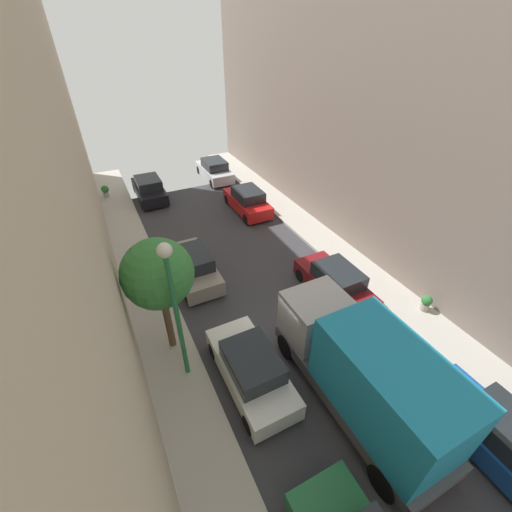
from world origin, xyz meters
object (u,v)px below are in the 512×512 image
object	(u,v)px
delivery_truck	(365,372)
lamp_post	(173,296)
parked_car_left_2	(251,369)
parked_car_right_3	(247,201)
parked_car_right_1	(498,435)
parked_car_left_4	(149,189)
potted_plant_2	(426,302)
parked_car_right_2	(335,283)
parked_car_left_3	(193,266)
parked_car_right_4	(214,170)
street_tree_0	(158,274)
potted_plant_0	(105,191)

from	to	relation	value
delivery_truck	lamp_post	distance (m)	6.19
parked_car_left_2	parked_car_right_3	bearing A→B (deg)	65.26
parked_car_right_1	lamp_post	bearing A→B (deg)	138.40
parked_car_left_4	potted_plant_2	bearing A→B (deg)	-63.84
parked_car_right_1	parked_car_right_2	size ratio (longest dim) A/B	1.00
parked_car_left_3	parked_car_right_2	xyz separation A→B (m)	(5.40, -4.10, 0.00)
parked_car_left_4	parked_car_right_3	bearing A→B (deg)	-41.47
parked_car_right_4	street_tree_0	distance (m)	17.08
street_tree_0	potted_plant_0	bearing A→B (deg)	92.84
parked_car_right_1	potted_plant_0	distance (m)	24.51
parked_car_right_1	parked_car_right_4	distance (m)	23.03
parked_car_right_2	parked_car_right_1	bearing A→B (deg)	-90.00
parked_car_right_2	street_tree_0	size ratio (longest dim) A/B	0.89
parked_car_left_3	parked_car_right_1	bearing A→B (deg)	-65.16
potted_plant_0	parked_car_right_2	bearing A→B (deg)	-62.16
potted_plant_2	delivery_truck	bearing A→B (deg)	-159.40
parked_car_right_2	parked_car_left_3	bearing A→B (deg)	142.77
parked_car_left_4	potted_plant_2	world-z (taller)	parked_car_left_4
parked_car_left_3	parked_car_right_3	distance (m)	7.52
potted_plant_0	parked_car_left_2	bearing A→B (deg)	-81.10
parked_car_right_2	parked_car_right_3	distance (m)	9.34
parked_car_right_4	potted_plant_2	bearing A→B (deg)	-81.12
parked_car_left_4	parked_car_right_1	world-z (taller)	same
potted_plant_0	potted_plant_2	world-z (taller)	potted_plant_0
parked_car_left_3	parked_car_left_4	world-z (taller)	same
parked_car_right_2	lamp_post	distance (m)	7.99
potted_plant_0	potted_plant_2	size ratio (longest dim) A/B	1.08
lamp_post	potted_plant_0	bearing A→B (deg)	93.12
potted_plant_2	parked_car_right_2	bearing A→B (deg)	136.95
parked_car_right_2	lamp_post	size ratio (longest dim) A/B	0.76
parked_car_right_3	delivery_truck	distance (m)	14.36
parked_car_left_3	delivery_truck	world-z (taller)	delivery_truck
parked_car_right_1	potted_plant_2	world-z (taller)	parked_car_right_1
parked_car_right_2	potted_plant_0	size ratio (longest dim) A/B	5.13
parked_car_right_1	parked_car_right_3	bearing A→B (deg)	90.00
parked_car_left_2	parked_car_right_3	world-z (taller)	same
delivery_truck	parked_car_left_2	bearing A→B (deg)	139.07
parked_car_right_2	delivery_truck	xyz separation A→B (m)	(-2.70, -4.72, 1.07)
parked_car_left_2	parked_car_right_1	bearing A→B (deg)	-43.82
parked_car_left_3	potted_plant_0	xyz separation A→B (m)	(-2.80, 11.43, -0.11)
delivery_truck	lamp_post	size ratio (longest dim) A/B	1.20
parked_car_right_1	parked_car_left_2	bearing A→B (deg)	136.18
potted_plant_2	lamp_post	world-z (taller)	lamp_post
parked_car_right_1	street_tree_0	xyz separation A→B (m)	(-7.45, 7.94, 2.90)
parked_car_right_4	delivery_truck	size ratio (longest dim) A/B	0.64
parked_car_right_3	potted_plant_0	xyz separation A→B (m)	(-8.20, 6.20, -0.11)
parked_car_left_4	lamp_post	bearing A→B (deg)	-97.13
parked_car_right_3	delivery_truck	world-z (taller)	delivery_truck
potted_plant_0	parked_car_right_4	bearing A→B (deg)	-0.48
parked_car_left_4	street_tree_0	world-z (taller)	street_tree_0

